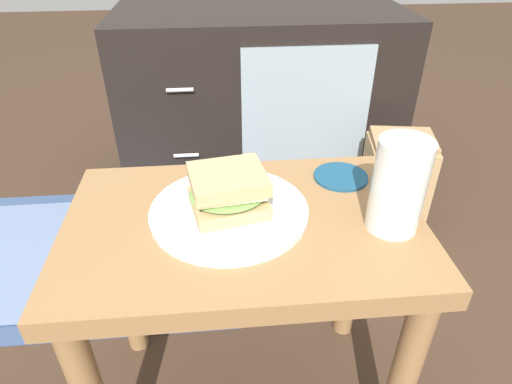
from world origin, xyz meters
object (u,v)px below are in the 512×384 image
at_px(tv_cabinet, 261,96).
at_px(beer_glass, 398,187).
at_px(sandwich_front, 228,191).
at_px(plate, 229,211).
at_px(coaster, 341,177).
at_px(paper_bag, 395,183).

height_order(tv_cabinet, beer_glass, beer_glass).
distance_m(tv_cabinet, sandwich_front, 0.97).
distance_m(plate, coaster, 0.22).
height_order(plate, coaster, plate).
xyz_separation_m(beer_glass, paper_bag, (0.28, 0.58, -0.38)).
relative_size(sandwich_front, beer_glass, 0.98).
relative_size(plate, coaster, 2.59).
xyz_separation_m(sandwich_front, coaster, (0.20, 0.09, -0.04)).
distance_m(tv_cabinet, paper_bag, 0.57).
distance_m(sandwich_front, beer_glass, 0.25).
height_order(tv_cabinet, coaster, tv_cabinet).
height_order(tv_cabinet, plate, tv_cabinet).
xyz_separation_m(tv_cabinet, paper_bag, (0.37, -0.40, -0.14)).
bearing_deg(tv_cabinet, beer_glass, -84.40).
bearing_deg(tv_cabinet, plate, -99.00).
height_order(plate, beer_glass, beer_glass).
relative_size(tv_cabinet, coaster, 9.91).
bearing_deg(plate, tv_cabinet, 81.00).
relative_size(beer_glass, coaster, 1.48).
bearing_deg(tv_cabinet, coaster, -86.18).
xyz_separation_m(beer_glass, coaster, (-0.04, 0.14, -0.07)).
xyz_separation_m(plate, coaster, (0.20, 0.09, -0.00)).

